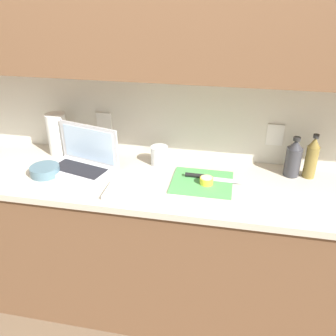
{
  "coord_description": "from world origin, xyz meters",
  "views": [
    {
      "loc": [
        0.48,
        -1.58,
        1.84
      ],
      "look_at": [
        0.17,
        -0.01,
        0.99
      ],
      "focal_mm": 38.0,
      "sensor_mm": 36.0,
      "label": 1
    }
  ],
  "objects_px": {
    "bottle_green_soda": "(293,158)",
    "bottle_oil_tall": "(312,158)",
    "knife": "(203,177)",
    "cutting_board": "(202,182)",
    "paper_towel_roll": "(58,134)",
    "laptop": "(83,160)",
    "lemon_half_cut": "(206,181)",
    "measuring_cup": "(160,155)",
    "bowl_white": "(45,171)"
  },
  "relations": [
    {
      "from": "bottle_oil_tall",
      "to": "bowl_white",
      "type": "distance_m",
      "value": 1.41
    },
    {
      "from": "bottle_oil_tall",
      "to": "bottle_green_soda",
      "type": "bearing_deg",
      "value": -180.0
    },
    {
      "from": "bottle_oil_tall",
      "to": "paper_towel_roll",
      "type": "bearing_deg",
      "value": 179.46
    },
    {
      "from": "bottle_oil_tall",
      "to": "bowl_white",
      "type": "relative_size",
      "value": 1.56
    },
    {
      "from": "measuring_cup",
      "to": "bowl_white",
      "type": "bearing_deg",
      "value": -157.28
    },
    {
      "from": "lemon_half_cut",
      "to": "bowl_white",
      "type": "distance_m",
      "value": 0.86
    },
    {
      "from": "cutting_board",
      "to": "bottle_oil_tall",
      "type": "distance_m",
      "value": 0.58
    },
    {
      "from": "knife",
      "to": "bottle_oil_tall",
      "type": "height_order",
      "value": "bottle_oil_tall"
    },
    {
      "from": "knife",
      "to": "bottle_green_soda",
      "type": "relative_size",
      "value": 1.34
    },
    {
      "from": "knife",
      "to": "bowl_white",
      "type": "distance_m",
      "value": 0.85
    },
    {
      "from": "laptop",
      "to": "cutting_board",
      "type": "distance_m",
      "value": 0.66
    },
    {
      "from": "laptop",
      "to": "measuring_cup",
      "type": "distance_m",
      "value": 0.42
    },
    {
      "from": "bottle_green_soda",
      "to": "bottle_oil_tall",
      "type": "distance_m",
      "value": 0.09
    },
    {
      "from": "knife",
      "to": "bowl_white",
      "type": "xyz_separation_m",
      "value": [
        -0.84,
        -0.11,
        0.01
      ]
    },
    {
      "from": "bottle_oil_tall",
      "to": "bowl_white",
      "type": "xyz_separation_m",
      "value": [
        -1.38,
        -0.25,
        -0.09
      ]
    },
    {
      "from": "lemon_half_cut",
      "to": "bottle_oil_tall",
      "type": "relative_size",
      "value": 0.28
    },
    {
      "from": "cutting_board",
      "to": "knife",
      "type": "relative_size",
      "value": 1.06
    },
    {
      "from": "cutting_board",
      "to": "measuring_cup",
      "type": "xyz_separation_m",
      "value": [
        -0.26,
        0.17,
        0.05
      ]
    },
    {
      "from": "laptop",
      "to": "bottle_oil_tall",
      "type": "distance_m",
      "value": 1.22
    },
    {
      "from": "lemon_half_cut",
      "to": "bottle_green_soda",
      "type": "bearing_deg",
      "value": 23.92
    },
    {
      "from": "knife",
      "to": "bottle_green_soda",
      "type": "bearing_deg",
      "value": 18.53
    },
    {
      "from": "bottle_green_soda",
      "to": "bottle_oil_tall",
      "type": "height_order",
      "value": "bottle_oil_tall"
    },
    {
      "from": "knife",
      "to": "measuring_cup",
      "type": "distance_m",
      "value": 0.29
    },
    {
      "from": "cutting_board",
      "to": "paper_towel_roll",
      "type": "height_order",
      "value": "paper_towel_roll"
    },
    {
      "from": "laptop",
      "to": "measuring_cup",
      "type": "height_order",
      "value": "laptop"
    },
    {
      "from": "lemon_half_cut",
      "to": "paper_towel_roll",
      "type": "height_order",
      "value": "paper_towel_roll"
    },
    {
      "from": "bottle_green_soda",
      "to": "knife",
      "type": "bearing_deg",
      "value": -163.1
    },
    {
      "from": "laptop",
      "to": "bottle_green_soda",
      "type": "xyz_separation_m",
      "value": [
        1.12,
        0.15,
        0.04
      ]
    },
    {
      "from": "knife",
      "to": "paper_towel_roll",
      "type": "xyz_separation_m",
      "value": [
        -0.88,
        0.15,
        0.11
      ]
    },
    {
      "from": "lemon_half_cut",
      "to": "measuring_cup",
      "type": "height_order",
      "value": "measuring_cup"
    },
    {
      "from": "lemon_half_cut",
      "to": "bowl_white",
      "type": "bearing_deg",
      "value": -176.08
    },
    {
      "from": "laptop",
      "to": "measuring_cup",
      "type": "xyz_separation_m",
      "value": [
        0.4,
        0.14,
        -0.0
      ]
    },
    {
      "from": "lemon_half_cut",
      "to": "bowl_white",
      "type": "xyz_separation_m",
      "value": [
        -0.86,
        -0.06,
        -0.0
      ]
    },
    {
      "from": "bottle_green_soda",
      "to": "bottle_oil_tall",
      "type": "relative_size",
      "value": 0.91
    },
    {
      "from": "bottle_green_soda",
      "to": "bowl_white",
      "type": "bearing_deg",
      "value": -169.01
    },
    {
      "from": "knife",
      "to": "lemon_half_cut",
      "type": "distance_m",
      "value": 0.06
    },
    {
      "from": "lemon_half_cut",
      "to": "paper_towel_roll",
      "type": "relative_size",
      "value": 0.27
    },
    {
      "from": "cutting_board",
      "to": "lemon_half_cut",
      "type": "xyz_separation_m",
      "value": [
        0.02,
        -0.02,
        0.02
      ]
    },
    {
      "from": "bowl_white",
      "to": "paper_towel_roll",
      "type": "relative_size",
      "value": 0.62
    },
    {
      "from": "measuring_cup",
      "to": "knife",
      "type": "bearing_deg",
      "value": -26.18
    },
    {
      "from": "knife",
      "to": "cutting_board",
      "type": "bearing_deg",
      "value": -90.31
    },
    {
      "from": "lemon_half_cut",
      "to": "bottle_green_soda",
      "type": "height_order",
      "value": "bottle_green_soda"
    },
    {
      "from": "measuring_cup",
      "to": "paper_towel_roll",
      "type": "bearing_deg",
      "value": 177.83
    },
    {
      "from": "knife",
      "to": "lemon_half_cut",
      "type": "bearing_deg",
      "value": -65.61
    },
    {
      "from": "measuring_cup",
      "to": "paper_towel_roll",
      "type": "relative_size",
      "value": 0.47
    },
    {
      "from": "laptop",
      "to": "bowl_white",
      "type": "relative_size",
      "value": 2.68
    },
    {
      "from": "knife",
      "to": "bottle_oil_tall",
      "type": "distance_m",
      "value": 0.57
    },
    {
      "from": "laptop",
      "to": "knife",
      "type": "relative_size",
      "value": 1.4
    },
    {
      "from": "laptop",
      "to": "bottle_green_soda",
      "type": "distance_m",
      "value": 1.13
    },
    {
      "from": "cutting_board",
      "to": "bottle_green_soda",
      "type": "height_order",
      "value": "bottle_green_soda"
    }
  ]
}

